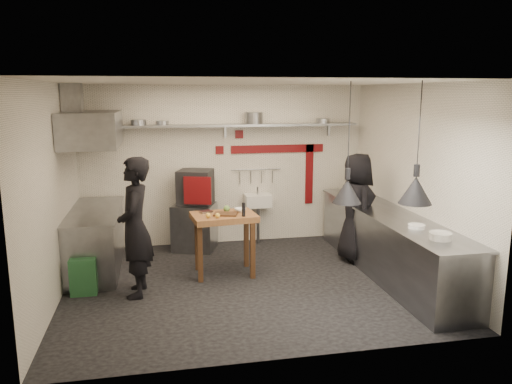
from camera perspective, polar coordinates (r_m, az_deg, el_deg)
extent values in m
plane|color=black|center=(7.21, -1.08, -10.40)|extent=(5.00, 5.00, 0.00)
plane|color=silver|center=(6.71, -1.17, 12.43)|extent=(5.00, 5.00, 0.00)
cube|color=silver|center=(8.87, -3.53, 3.04)|extent=(5.00, 0.04, 2.80)
cube|color=silver|center=(4.82, 3.31, -3.91)|extent=(5.00, 0.04, 2.80)
cube|color=silver|center=(6.85, -22.18, -0.20)|extent=(0.04, 4.20, 2.80)
cube|color=silver|center=(7.66, 17.61, 1.24)|extent=(0.04, 4.20, 2.80)
cube|color=#600B0E|center=(8.99, 2.50, 4.96)|extent=(1.70, 0.02, 0.14)
cube|color=#600B0E|center=(9.22, 6.10, 2.05)|extent=(0.14, 0.02, 1.10)
cube|color=#600B0E|center=(8.83, -1.94, 6.61)|extent=(0.14, 0.02, 0.14)
cube|color=#600B0E|center=(8.80, -4.18, 4.80)|extent=(0.14, 0.02, 0.14)
cube|color=slate|center=(8.62, -3.42, 7.61)|extent=(4.60, 0.34, 0.04)
cube|color=slate|center=(8.73, -16.09, 6.58)|extent=(0.04, 0.06, 0.24)
cube|color=slate|center=(8.78, -3.55, 7.02)|extent=(0.04, 0.06, 0.24)
cube|color=slate|center=(9.23, 8.31, 7.13)|extent=(0.04, 0.06, 0.24)
cylinder|color=slate|center=(8.54, -13.26, 7.74)|extent=(0.32, 0.32, 0.09)
cylinder|color=slate|center=(8.54, -10.62, 7.78)|extent=(0.26, 0.26, 0.07)
cylinder|color=slate|center=(8.69, -0.25, 8.46)|extent=(0.32, 0.32, 0.20)
cylinder|color=slate|center=(9.02, 7.65, 8.08)|extent=(0.30, 0.30, 0.08)
cube|color=slate|center=(8.69, -7.02, -3.93)|extent=(0.85, 0.81, 0.80)
cube|color=black|center=(8.57, -6.93, 0.59)|extent=(0.69, 0.67, 0.58)
cube|color=#600B0E|center=(8.24, -6.70, 0.17)|extent=(0.45, 0.18, 0.46)
cube|color=black|center=(8.23, -6.62, 0.16)|extent=(0.32, 0.12, 0.34)
cube|color=silver|center=(8.90, 0.19, -0.97)|extent=(0.46, 0.34, 0.22)
cylinder|color=slate|center=(8.86, 0.19, 0.16)|extent=(0.03, 0.03, 0.14)
cylinder|color=slate|center=(8.96, 0.24, -3.78)|extent=(0.06, 0.06, 0.66)
cylinder|color=slate|center=(8.93, 0.01, 2.60)|extent=(0.90, 0.02, 0.02)
cube|color=slate|center=(7.72, 14.90, -5.80)|extent=(0.70, 3.80, 0.90)
cube|color=slate|center=(7.60, 15.08, -2.44)|extent=(0.76, 3.90, 0.03)
cylinder|color=silver|center=(6.40, 20.32, -4.74)|extent=(0.27, 0.27, 0.09)
cylinder|color=silver|center=(6.83, 17.88, -3.76)|extent=(0.26, 0.26, 0.05)
cube|color=slate|center=(8.02, -17.85, -5.32)|extent=(0.70, 1.90, 0.90)
cube|color=slate|center=(7.91, -18.05, -2.08)|extent=(0.76, 2.00, 0.03)
cube|color=slate|center=(7.72, -18.23, 6.89)|extent=(0.78, 1.60, 0.50)
cube|color=slate|center=(7.74, -20.27, 9.74)|extent=(0.28, 0.28, 0.50)
cube|color=#20542C|center=(7.21, -19.04, -8.93)|extent=(0.34, 0.34, 0.50)
cube|color=#452917|center=(7.27, -3.49, -2.52)|extent=(0.39, 0.32, 0.02)
cylinder|color=black|center=(7.15, -1.43, -2.02)|extent=(0.07, 0.07, 0.20)
sphere|color=gold|center=(7.10, -5.48, -2.68)|extent=(0.09, 0.09, 0.07)
sphere|color=gold|center=(7.09, -4.42, -2.70)|extent=(0.07, 0.07, 0.07)
sphere|color=#618D3E|center=(7.44, -3.38, -1.92)|extent=(0.11, 0.11, 0.10)
cube|color=slate|center=(7.43, -5.74, -2.25)|extent=(0.21, 0.18, 0.03)
imported|color=silver|center=(7.45, -1.81, -2.06)|extent=(0.19, 0.19, 0.05)
imported|color=black|center=(6.74, -13.65, -3.95)|extent=(0.49, 0.71, 1.86)
imported|color=black|center=(8.09, 11.39, -1.78)|extent=(0.57, 0.86, 1.74)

